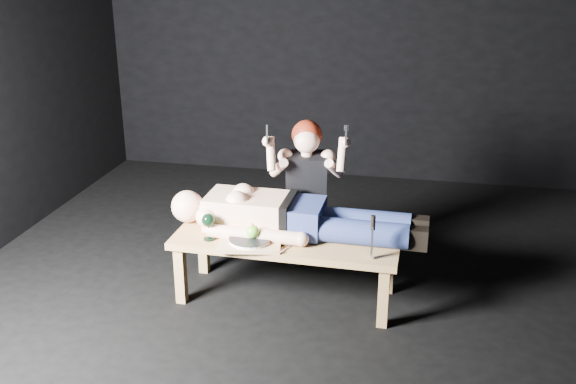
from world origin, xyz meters
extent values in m
plane|color=black|center=(0.00, 0.00, 0.00)|extent=(5.00, 5.00, 0.00)
plane|color=black|center=(0.00, 2.50, 1.50)|extent=(5.00, 0.00, 5.00)
cube|color=#B0824C|center=(-0.12, -0.12, 0.23)|extent=(1.51, 0.59, 0.45)
cube|color=tan|center=(-0.33, -0.29, 0.46)|extent=(0.44, 0.35, 0.02)
cylinder|color=white|center=(-0.33, -0.29, 0.48)|extent=(0.31, 0.31, 0.02)
sphere|color=#57A220|center=(-0.31, -0.28, 0.54)|extent=(0.09, 0.09, 0.09)
cube|color=#B2B2B7|center=(-0.50, -0.30, 0.45)|extent=(0.05, 0.16, 0.01)
cube|color=#B2B2B7|center=(-0.08, -0.31, 0.45)|extent=(0.07, 0.15, 0.01)
cube|color=#B2B2B7|center=(-0.14, -0.19, 0.45)|extent=(0.11, 0.14, 0.01)
camera|label=1|loc=(0.70, -4.02, 2.28)|focal=41.11mm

